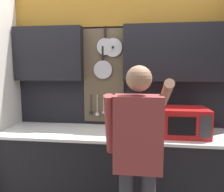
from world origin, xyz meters
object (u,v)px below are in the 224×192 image
microwave (183,122)px  utensil_crock (141,126)px  person (138,149)px  knife_block (125,125)px

microwave → utensil_crock: utensil_crock is taller
utensil_crock → person: 0.68m
microwave → utensil_crock: bearing=179.9°
utensil_crock → person: person is taller
microwave → knife_block: (-0.64, 0.00, -0.06)m
knife_block → utensil_crock: bearing=0.0°
microwave → knife_block: microwave is taller
microwave → person: 0.84m
knife_block → microwave: bearing=-0.0°
knife_block → utensil_crock: utensil_crock is taller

